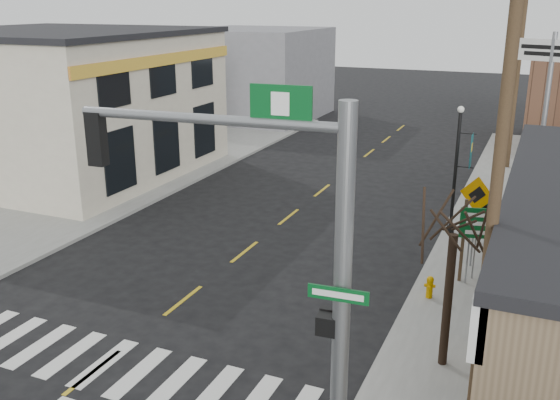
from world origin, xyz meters
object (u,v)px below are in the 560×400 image
at_px(utility_pole_near, 496,193).
at_px(guide_sign, 485,232).
at_px(traffic_signal_pole, 298,248).
at_px(bare_tree, 456,209).
at_px(dance_center_sign, 550,76).
at_px(fire_hydrant, 430,286).
at_px(utility_pole_far, 517,76).
at_px(lamp_post, 458,161).

bearing_deg(utility_pole_near, guide_sign, 89.19).
relative_size(traffic_signal_pole, utility_pole_near, 0.75).
height_order(traffic_signal_pole, guide_sign, traffic_signal_pole).
height_order(guide_sign, bare_tree, bare_tree).
xyz_separation_m(guide_sign, dance_center_sign, (1.18, 9.95, 3.55)).
distance_m(fire_hydrant, bare_tree, 4.91).
relative_size(bare_tree, utility_pole_near, 0.53).
relative_size(traffic_signal_pole, bare_tree, 1.41).
distance_m(dance_center_sign, utility_pole_far, 5.39).
bearing_deg(lamp_post, traffic_signal_pole, -90.71).
xyz_separation_m(traffic_signal_pole, dance_center_sign, (3.62, 18.78, 1.15)).
bearing_deg(guide_sign, fire_hydrant, -143.45).
bearing_deg(dance_center_sign, fire_hydrant, -81.14).
xyz_separation_m(fire_hydrant, utility_pole_far, (0.93, 16.57, 4.26)).
bearing_deg(dance_center_sign, lamp_post, -93.80).
bearing_deg(traffic_signal_pole, fire_hydrant, 76.85).
distance_m(traffic_signal_pole, utility_pole_far, 24.01).
bearing_deg(dance_center_sign, utility_pole_far, 127.11).
bearing_deg(dance_center_sign, utility_pole_near, -71.45).
xyz_separation_m(dance_center_sign, utility_pole_near, (-0.64, -16.07, -0.56)).
relative_size(bare_tree, utility_pole_far, 0.54).
xyz_separation_m(fire_hydrant, bare_tree, (0.93, -3.33, 3.48)).
relative_size(guide_sign, fire_hydrant, 3.92).
distance_m(traffic_signal_pole, guide_sign, 9.47).
height_order(traffic_signal_pole, fire_hydrant, traffic_signal_pole).
xyz_separation_m(utility_pole_near, utility_pole_far, (-0.86, 21.21, -0.07)).
xyz_separation_m(dance_center_sign, bare_tree, (-1.50, -14.76, -1.41)).
height_order(dance_center_sign, utility_pole_far, utility_pole_far).
relative_size(fire_hydrant, utility_pole_far, 0.07).
bearing_deg(fire_hydrant, utility_pole_near, -68.99).
relative_size(lamp_post, utility_pole_far, 0.52).
distance_m(bare_tree, utility_pole_near, 1.78).
relative_size(utility_pole_near, utility_pole_far, 1.02).
distance_m(guide_sign, lamp_post, 4.55).
relative_size(dance_center_sign, utility_pole_near, 0.76).
relative_size(lamp_post, bare_tree, 0.96).
bearing_deg(fire_hydrant, guide_sign, 50.16).
bearing_deg(fire_hydrant, traffic_signal_pole, -99.25).
bearing_deg(lamp_post, guide_sign, -67.23).
distance_m(traffic_signal_pole, dance_center_sign, 19.16).
relative_size(traffic_signal_pole, dance_center_sign, 0.99).
bearing_deg(lamp_post, fire_hydrant, -84.25).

